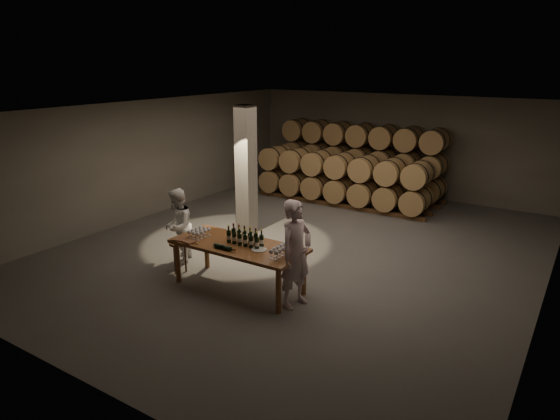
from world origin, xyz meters
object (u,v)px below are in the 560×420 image
Objects in this scene: bottle_cluster at (245,238)px; stool at (179,248)px; notebook_near at (189,242)px; person_man at (296,254)px; tasting_table at (238,249)px; person_woman at (178,226)px; plate at (259,250)px.

bottle_cluster is 1.15× the size of stool.
person_man is at bearing 20.73° from notebook_near.
tasting_table is 0.96m from notebook_near.
person_woman reaches higher than bottle_cluster.
person_woman reaches higher than notebook_near.
person_woman is at bearing 172.17° from bottle_cluster.
notebook_near is 0.36× the size of stool.
person_man is at bearing -2.84° from bottle_cluster.
notebook_near is (-0.96, -0.49, -0.11)m from bottle_cluster.
plate is at bearing 0.13° from stool.
person_woman is at bearing 94.45° from person_man.
bottle_cluster is 0.41m from plate.
plate reaches higher than stool.
notebook_near is 1.29m from person_woman.
person_man is 3.16m from person_woman.
bottle_cluster is 0.38× the size of person_man.
stool is at bearing 101.29° from person_man.
person_woman is (-3.14, 0.33, -0.16)m from person_man.
notebook_near is 0.87m from stool.
notebook_near is (-1.35, -0.40, 0.01)m from plate.
person_woman is (-0.36, 0.37, 0.29)m from stool.
tasting_table is 0.52m from plate.
person_man is (1.26, -0.01, 0.18)m from tasting_table.
stool is 0.59m from person_woman.
person_man is (2.11, 0.43, 0.06)m from notebook_near.
stool is 0.39× the size of person_woman.
person_woman is (-1.03, 0.76, -0.10)m from notebook_near.
person_man reaches higher than tasting_table.
person_woman is (-1.87, 0.33, 0.02)m from tasting_table.
plate is 0.17× the size of person_woman.
stool is (-1.63, -0.10, -0.50)m from bottle_cluster.
tasting_table is 4.06× the size of stool.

